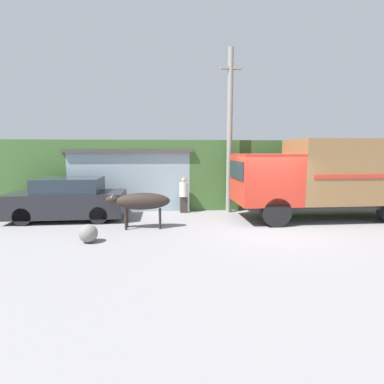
{
  "coord_description": "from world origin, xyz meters",
  "views": [
    {
      "loc": [
        -3.73,
        -9.83,
        2.73
      ],
      "look_at": [
        -2.69,
        0.97,
        1.21
      ],
      "focal_mm": 28.0,
      "sensor_mm": 36.0,
      "label": 1
    }
  ],
  "objects_px": {
    "brown_cow": "(142,202)",
    "utility_pole": "(230,130)",
    "cargo_truck": "(333,175)",
    "roadside_rock": "(88,233)",
    "parked_suv": "(68,200)",
    "pedestrian_on_hill": "(184,194)"
  },
  "relations": [
    {
      "from": "brown_cow",
      "to": "utility_pole",
      "type": "relative_size",
      "value": 0.32
    },
    {
      "from": "cargo_truck",
      "to": "pedestrian_on_hill",
      "type": "distance_m",
      "value": 6.11
    },
    {
      "from": "pedestrian_on_hill",
      "to": "utility_pole",
      "type": "height_order",
      "value": "utility_pole"
    },
    {
      "from": "parked_suv",
      "to": "pedestrian_on_hill",
      "type": "bearing_deg",
      "value": 16.2
    },
    {
      "from": "cargo_truck",
      "to": "roadside_rock",
      "type": "bearing_deg",
      "value": -166.29
    },
    {
      "from": "cargo_truck",
      "to": "parked_suv",
      "type": "xyz_separation_m",
      "value": [
        -10.4,
        0.84,
        -0.96
      ]
    },
    {
      "from": "pedestrian_on_hill",
      "to": "utility_pole",
      "type": "xyz_separation_m",
      "value": [
        1.99,
        -0.06,
        2.77
      ]
    },
    {
      "from": "utility_pole",
      "to": "parked_suv",
      "type": "bearing_deg",
      "value": -172.22
    },
    {
      "from": "utility_pole",
      "to": "roadside_rock",
      "type": "bearing_deg",
      "value": -142.0
    },
    {
      "from": "brown_cow",
      "to": "parked_suv",
      "type": "bearing_deg",
      "value": 150.34
    },
    {
      "from": "brown_cow",
      "to": "roadside_rock",
      "type": "height_order",
      "value": "brown_cow"
    },
    {
      "from": "brown_cow",
      "to": "utility_pole",
      "type": "height_order",
      "value": "utility_pole"
    },
    {
      "from": "cargo_truck",
      "to": "brown_cow",
      "type": "bearing_deg",
      "value": -174.73
    },
    {
      "from": "brown_cow",
      "to": "roadside_rock",
      "type": "relative_size",
      "value": 4.04
    },
    {
      "from": "brown_cow",
      "to": "utility_pole",
      "type": "xyz_separation_m",
      "value": [
        3.64,
        2.5,
        2.65
      ]
    },
    {
      "from": "parked_suv",
      "to": "brown_cow",
      "type": "bearing_deg",
      "value": -23.64
    },
    {
      "from": "parked_suv",
      "to": "utility_pole",
      "type": "relative_size",
      "value": 0.63
    },
    {
      "from": "brown_cow",
      "to": "parked_suv",
      "type": "height_order",
      "value": "parked_suv"
    },
    {
      "from": "roadside_rock",
      "to": "utility_pole",
      "type": "bearing_deg",
      "value": 38.0
    },
    {
      "from": "parked_suv",
      "to": "roadside_rock",
      "type": "bearing_deg",
      "value": -59.68
    },
    {
      "from": "brown_cow",
      "to": "utility_pole",
      "type": "bearing_deg",
      "value": 32.87
    },
    {
      "from": "utility_pole",
      "to": "roadside_rock",
      "type": "relative_size",
      "value": 12.7
    }
  ]
}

